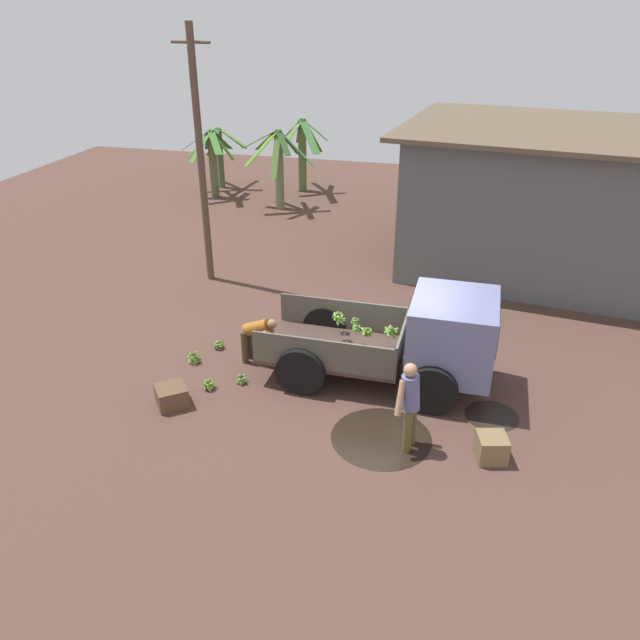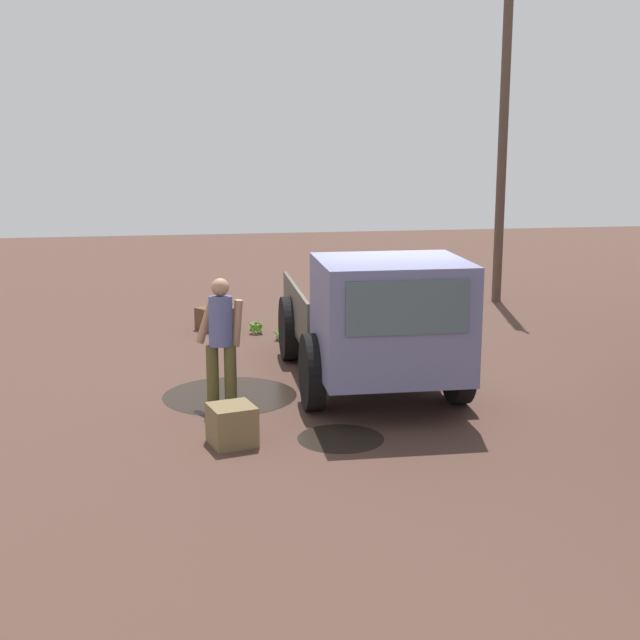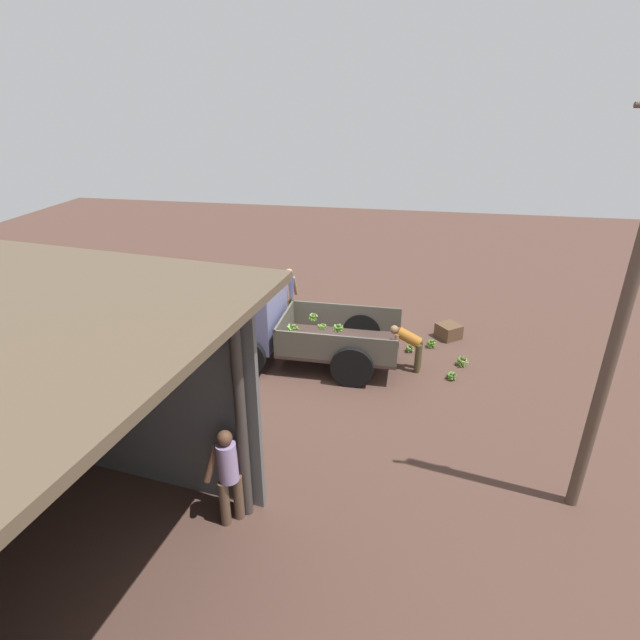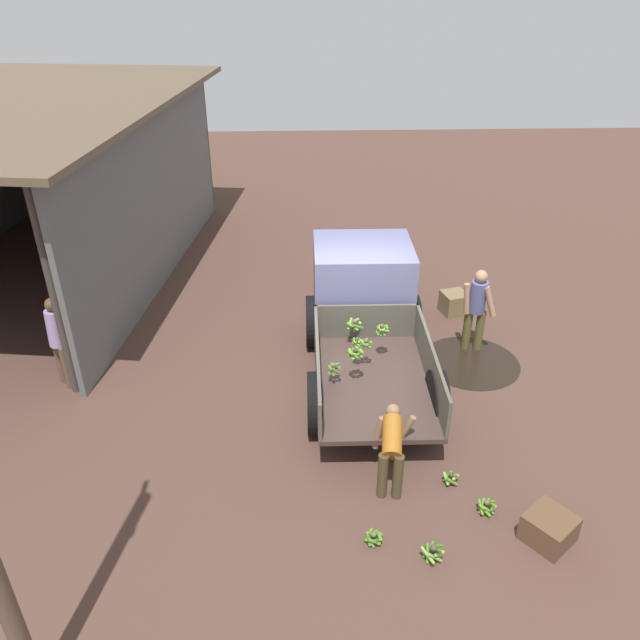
% 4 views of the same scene
% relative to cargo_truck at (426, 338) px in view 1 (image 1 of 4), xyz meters
% --- Properties ---
extents(ground, '(36.00, 36.00, 0.00)m').
position_rel_cargo_truck_xyz_m(ground, '(-0.75, 0.29, -1.02)').
color(ground, '#4E352C').
extents(mud_patch_0, '(0.99, 0.99, 0.01)m').
position_rel_cargo_truck_xyz_m(mud_patch_0, '(1.36, -0.79, -1.02)').
color(mud_patch_0, black).
rests_on(mud_patch_0, ground).
extents(mud_patch_1, '(1.77, 1.77, 0.01)m').
position_rel_cargo_truck_xyz_m(mud_patch_1, '(-0.51, -1.93, -1.02)').
color(mud_patch_1, black).
rests_on(mud_patch_1, ground).
extents(cargo_truck, '(4.52, 2.13, 1.90)m').
position_rel_cargo_truck_xyz_m(cargo_truck, '(0.00, 0.00, 0.00)').
color(cargo_truck, '#42312B').
rests_on(cargo_truck, ground).
extents(warehouse_shed, '(10.59, 7.32, 3.88)m').
position_rel_cargo_truck_xyz_m(warehouse_shed, '(4.03, 6.73, 1.72)').
color(warehouse_shed, '#5A5C5E').
rests_on(warehouse_shed, ground).
extents(utility_pole, '(0.97, 0.18, 6.38)m').
position_rel_cargo_truck_xyz_m(utility_pole, '(-6.17, 3.83, 2.22)').
color(utility_pole, brown).
rests_on(utility_pole, ground).
extents(banana_palm_1, '(1.95, 2.77, 2.78)m').
position_rel_cargo_truck_xyz_m(banana_palm_1, '(-6.11, 12.91, 0.46)').
color(banana_palm_1, '#58723A').
rests_on(banana_palm_1, ground).
extents(banana_palm_2, '(2.48, 2.11, 2.97)m').
position_rel_cargo_truck_xyz_m(banana_palm_2, '(-0.85, 11.68, 0.59)').
color(banana_palm_2, '#576E42').
rests_on(banana_palm_2, ground).
extents(banana_palm_3, '(2.45, 2.38, 2.94)m').
position_rel_cargo_truck_xyz_m(banana_palm_3, '(-0.28, 12.05, 0.52)').
color(banana_palm_3, '#576B45').
rests_on(banana_palm_3, ground).
extents(banana_palm_4, '(2.14, 2.92, 2.35)m').
position_rel_cargo_truck_xyz_m(banana_palm_4, '(-9.41, 12.54, 0.25)').
color(banana_palm_4, '#4E633F').
rests_on(banana_palm_4, ground).
extents(banana_palm_5, '(2.69, 2.18, 2.80)m').
position_rel_cargo_truck_xyz_m(banana_palm_5, '(-6.28, 10.42, 0.51)').
color(banana_palm_5, '#6E8251').
rests_on(banana_palm_5, ground).
extents(banana_palm_6, '(1.94, 2.10, 2.53)m').
position_rel_cargo_truck_xyz_m(banana_palm_6, '(-9.14, 11.20, 0.34)').
color(banana_palm_6, '#536339').
rests_on(banana_palm_6, ground).
extents(person_foreground_visitor, '(0.43, 0.61, 1.64)m').
position_rel_cargo_truck_xyz_m(person_foreground_visitor, '(-0.06, -2.04, -0.11)').
color(person_foreground_visitor, brown).
rests_on(person_foreground_visitor, ground).
extents(person_worker_loading, '(0.80, 0.61, 1.08)m').
position_rel_cargo_truck_xyz_m(person_worker_loading, '(-3.45, -0.04, -0.36)').
color(person_worker_loading, '#443A21').
rests_on(person_worker_loading, ground).
extents(person_bystander_near_shed, '(0.59, 0.53, 1.66)m').
position_rel_cargo_truck_xyz_m(person_bystander_near_shed, '(-0.89, 5.15, -0.10)').
color(person_bystander_near_shed, brown).
rests_on(person_bystander_near_shed, ground).
extents(banana_bunch_on_ground_0, '(0.23, 0.23, 0.20)m').
position_rel_cargo_truck_xyz_m(banana_bunch_on_ground_0, '(-3.50, -0.89, -0.92)').
color(banana_bunch_on_ground_0, '#403929').
rests_on(banana_bunch_on_ground_0, ground).
extents(banana_bunch_on_ground_1, '(0.26, 0.26, 0.22)m').
position_rel_cargo_truck_xyz_m(banana_bunch_on_ground_1, '(-4.04, -1.25, -0.90)').
color(banana_bunch_on_ground_1, brown).
rests_on(banana_bunch_on_ground_1, ground).
extents(banana_bunch_on_ground_2, '(0.25, 0.25, 0.18)m').
position_rel_cargo_truck_xyz_m(banana_bunch_on_ground_2, '(-4.47, 0.29, -0.92)').
color(banana_bunch_on_ground_2, brown).
rests_on(banana_bunch_on_ground_2, ground).
extents(banana_bunch_on_ground_3, '(0.30, 0.30, 0.25)m').
position_rel_cargo_truck_xyz_m(banana_bunch_on_ground_3, '(-4.75, -0.40, -0.89)').
color(banana_bunch_on_ground_3, '#49422F').
rests_on(banana_bunch_on_ground_3, ground).
extents(wooden_crate_0, '(0.77, 0.77, 0.39)m').
position_rel_cargo_truck_xyz_m(wooden_crate_0, '(-4.50, -1.90, -0.83)').
color(wooden_crate_0, brown).
rests_on(wooden_crate_0, ground).
extents(wooden_crate_1, '(0.58, 0.58, 0.45)m').
position_rel_cargo_truck_xyz_m(wooden_crate_1, '(1.33, -2.01, -0.80)').
color(wooden_crate_1, brown).
rests_on(wooden_crate_1, ground).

